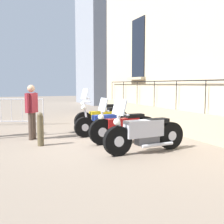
# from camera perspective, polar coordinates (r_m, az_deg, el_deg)

# --- Properties ---
(ground_plane) EXTENTS (60.00, 60.00, 0.00)m
(ground_plane) POSITION_cam_1_polar(r_m,az_deg,el_deg) (8.00, -0.31, -5.72)
(ground_plane) COLOR gray
(building_facade) EXTENTS (0.82, 12.72, 6.89)m
(building_facade) POSITION_cam_1_polar(r_m,az_deg,el_deg) (9.36, 15.72, 16.27)
(building_facade) COLOR #C6B28E
(building_facade) RESTS_ON ground_plane
(motorcycle_yellow) EXTENTS (2.06, 0.58, 1.45)m
(motorcycle_yellow) POSITION_cam_1_polar(r_m,az_deg,el_deg) (9.63, -2.19, -1.21)
(motorcycle_yellow) COLOR black
(motorcycle_yellow) RESTS_ON ground_plane
(motorcycle_blue) EXTENTS (2.10, 0.54, 1.10)m
(motorcycle_blue) POSITION_cam_1_polar(r_m,az_deg,el_deg) (8.52, -1.25, -2.28)
(motorcycle_blue) COLOR black
(motorcycle_blue) RESTS_ON ground_plane
(motorcycle_red) EXTENTS (2.03, 0.54, 1.25)m
(motorcycle_red) POSITION_cam_1_polar(r_m,az_deg,el_deg) (7.46, 2.48, -3.27)
(motorcycle_red) COLOR black
(motorcycle_red) RESTS_ON ground_plane
(motorcycle_silver) EXTENTS (2.16, 0.64, 1.28)m
(motorcycle_silver) POSITION_cam_1_polar(r_m,az_deg,el_deg) (6.45, 6.89, -4.48)
(motorcycle_silver) COLOR black
(motorcycle_silver) RESTS_ON ground_plane
(crowd_barrier) EXTENTS (1.98, 0.82, 1.05)m
(crowd_barrier) POSITION_cam_1_polar(r_m,az_deg,el_deg) (11.30, -19.34, 0.23)
(crowd_barrier) COLOR #B7B7BF
(crowd_barrier) RESTS_ON ground_plane
(bollard) EXTENTS (0.17, 0.17, 0.88)m
(bollard) POSITION_cam_1_polar(r_m,az_deg,el_deg) (7.32, -14.79, -3.47)
(bollard) COLOR brown
(bollard) RESTS_ON ground_plane
(pedestrian_walking) EXTENTS (0.38, 0.45, 1.59)m
(pedestrian_walking) POSITION_cam_1_polar(r_m,az_deg,el_deg) (8.19, -16.50, 0.60)
(pedestrian_walking) COLOR #47382D
(pedestrian_walking) RESTS_ON ground_plane
(distant_building) EXTENTS (5.25, 4.96, 10.15)m
(distant_building) POSITION_cam_1_polar(r_m,az_deg,el_deg) (23.61, 0.32, 14.29)
(distant_building) COLOR gray
(distant_building) RESTS_ON ground_plane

